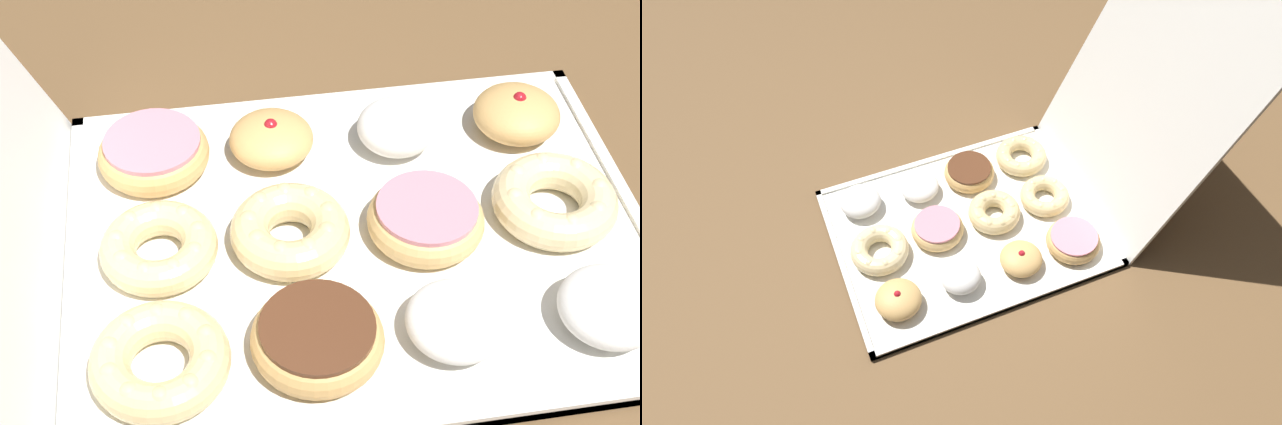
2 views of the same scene
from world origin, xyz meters
TOP-DOWN VIEW (x-y plane):
  - ground_plane at (0.00, 0.00)m, footprint 3.00×3.00m
  - donut_box at (0.00, 0.00)m, footprint 0.42×0.55m
  - box_lid_open at (0.00, 0.38)m, footprint 0.42×0.22m
  - powdered_filled_donut_0 at (-0.13, -0.19)m, footprint 0.09×0.09m
  - cruller_donut_1 at (0.00, -0.19)m, footprint 0.12×0.12m
  - jelly_filled_donut_2 at (0.13, -0.19)m, footprint 0.09×0.09m
  - powdered_filled_donut_3 at (-0.13, -0.06)m, footprint 0.09×0.09m
  - pink_frosted_donut_4 at (-0.01, -0.06)m, footprint 0.11×0.11m
  - powdered_filled_donut_5 at (0.12, -0.06)m, footprint 0.08×0.08m
  - chocolate_frosted_donut_6 at (-0.12, 0.06)m, footprint 0.11×0.11m
  - cruller_donut_7 at (0.00, 0.07)m, footprint 0.11×0.11m
  - jelly_filled_donut_8 at (0.13, 0.07)m, footprint 0.09×0.09m
  - cruller_donut_9 at (-0.13, 0.19)m, footprint 0.12×0.12m
  - cruller_donut_10 at (0.00, 0.19)m, footprint 0.11×0.11m
  - pink_frosted_donut_11 at (0.13, 0.19)m, footprint 0.11×0.11m

SIDE VIEW (x-z plane):
  - ground_plane at x=0.00m, z-range 0.00..0.00m
  - donut_box at x=0.00m, z-range 0.00..0.01m
  - cruller_donut_10 at x=0.00m, z-range 0.01..0.05m
  - cruller_donut_9 at x=-0.13m, z-range 0.01..0.05m
  - pink_frosted_donut_11 at x=0.13m, z-range 0.01..0.05m
  - cruller_donut_1 at x=0.00m, z-range 0.01..0.05m
  - chocolate_frosted_donut_6 at x=-0.12m, z-range 0.01..0.05m
  - pink_frosted_donut_4 at x=-0.01m, z-range 0.01..0.05m
  - cruller_donut_7 at x=0.00m, z-range 0.01..0.05m
  - jelly_filled_donut_8 at x=0.13m, z-range 0.01..0.05m
  - powdered_filled_donut_3 at x=-0.13m, z-range 0.01..0.05m
  - powdered_filled_donut_0 at x=-0.13m, z-range 0.01..0.06m
  - jelly_filled_donut_2 at x=0.13m, z-range 0.01..0.06m
  - powdered_filled_donut_5 at x=0.12m, z-range 0.01..0.06m
  - box_lid_open at x=0.00m, z-range 0.00..0.53m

